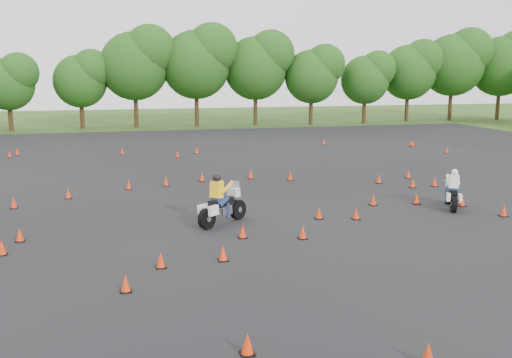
# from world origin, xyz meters

# --- Properties ---
(ground) EXTENTS (140.00, 140.00, 0.00)m
(ground) POSITION_xyz_m (0.00, 0.00, 0.00)
(ground) COLOR #2D5119
(ground) RESTS_ON ground
(asphalt_pad) EXTENTS (62.00, 62.00, 0.00)m
(asphalt_pad) POSITION_xyz_m (0.00, 6.00, 0.01)
(asphalt_pad) COLOR black
(asphalt_pad) RESTS_ON ground
(treeline) EXTENTS (86.81, 32.54, 11.05)m
(treeline) POSITION_xyz_m (2.61, 35.48, 4.77)
(treeline) COLOR #204A15
(treeline) RESTS_ON ground
(traffic_cones) EXTENTS (36.32, 33.07, 0.45)m
(traffic_cones) POSITION_xyz_m (0.06, 5.29, 0.23)
(traffic_cones) COLOR red
(traffic_cones) RESTS_ON asphalt_pad
(rider_yellow) EXTENTS (2.47, 2.18, 1.95)m
(rider_yellow) POSITION_xyz_m (-1.87, 1.58, 0.98)
(rider_yellow) COLOR yellow
(rider_yellow) RESTS_ON ground
(rider_white) EXTENTS (1.51, 2.27, 1.69)m
(rider_white) POSITION_xyz_m (7.89, 1.78, 0.85)
(rider_white) COLOR silver
(rider_white) RESTS_ON ground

